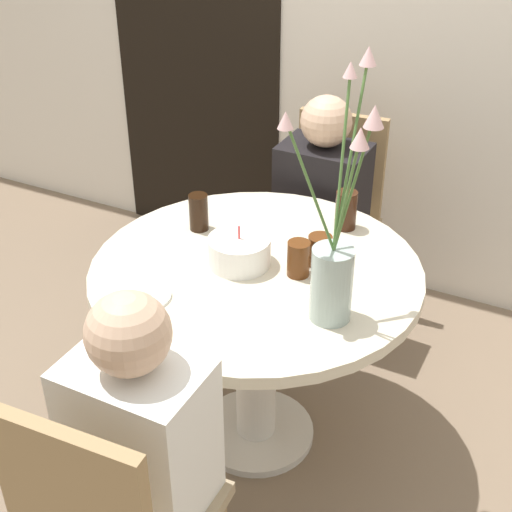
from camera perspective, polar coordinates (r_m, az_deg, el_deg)
ground_plane at (r=2.74m, az=0.00°, el=-14.02°), size 16.00×16.00×0.00m
wall_back at (r=3.16m, az=11.06°, el=19.04°), size 8.00×0.05×2.60m
doorway_panel at (r=3.58m, az=-4.88°, el=16.40°), size 0.90×0.01×2.05m
dining_table at (r=2.36m, az=0.00°, el=-4.04°), size 1.07×1.07×0.74m
chair_far_back at (r=3.10m, az=6.08°, el=3.72°), size 0.43×0.43×0.92m
birthday_cake at (r=2.26m, az=-1.34°, el=0.38°), size 0.20×0.20×0.14m
flower_vase at (r=1.96m, az=6.29°, el=-0.28°), size 0.26×0.28×0.73m
side_plate at (r=2.15m, az=-9.03°, el=-3.17°), size 0.17×0.17×0.01m
drink_glass_0 at (r=2.48m, az=7.21°, el=3.68°), size 0.07×0.07×0.14m
drink_glass_1 at (r=2.46m, az=-4.61°, el=3.52°), size 0.07×0.07×0.13m
drink_glass_2 at (r=2.27m, az=5.13°, el=0.45°), size 0.08×0.08×0.10m
drink_glass_3 at (r=2.21m, az=3.42°, el=-0.22°), size 0.07×0.07×0.12m
person_boy at (r=2.97m, az=5.17°, el=2.15°), size 0.34×0.24×1.08m
person_guest at (r=1.95m, az=-8.84°, el=-17.15°), size 0.34×0.24×1.08m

